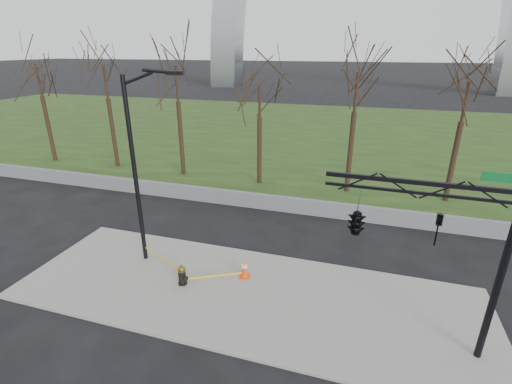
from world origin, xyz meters
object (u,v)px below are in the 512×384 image
(traffic_cone, at_px, (244,269))
(traffic_signal_mast, at_px, (384,223))
(fire_hydrant, at_px, (182,275))
(street_light, at_px, (139,160))

(traffic_cone, bearing_deg, traffic_signal_mast, -19.46)
(fire_hydrant, distance_m, traffic_cone, 2.50)
(traffic_cone, height_order, street_light, street_light)
(traffic_cone, relative_size, street_light, 0.09)
(street_light, distance_m, traffic_signal_mast, 9.64)
(fire_hydrant, height_order, street_light, street_light)
(traffic_cone, xyz_separation_m, traffic_signal_mast, (4.94, -1.74, 3.67))
(fire_hydrant, distance_m, traffic_signal_mast, 8.04)
(street_light, bearing_deg, fire_hydrant, -42.48)
(traffic_signal_mast, bearing_deg, street_light, 169.52)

